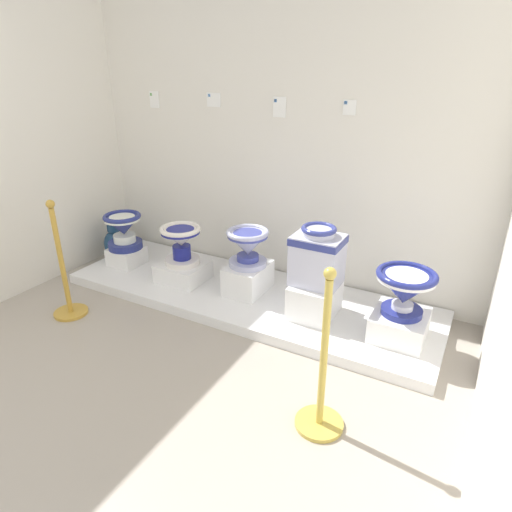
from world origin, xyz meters
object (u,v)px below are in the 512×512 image
Objects in this scene: antique_toilet_rightmost at (317,255)px; antique_toilet_broad_patterned at (405,288)px; plinth_block_rightmost at (315,299)px; antique_toilet_slender_white at (248,244)px; info_placard_fourth at (349,107)px; antique_toilet_leftmost at (123,228)px; plinth_block_slender_white at (248,278)px; info_placard_first at (154,99)px; decorative_vase_corner at (115,242)px; plinth_block_leftmost at (127,256)px; stanchion_post_near_right at (322,386)px; plinth_block_tall_cobalt at (183,271)px; plinth_block_broad_patterned at (399,325)px; antique_toilet_tall_cobalt at (181,240)px; info_placard_third at (279,107)px; info_placard_second at (214,100)px; stanchion_post_near_left at (66,284)px.

antique_toilet_rightmost is 1.11× the size of antique_toilet_broad_patterned.
plinth_block_rightmost is 0.68m from antique_toilet_broad_patterned.
info_placard_fourth is (0.60, 0.48, 1.04)m from antique_toilet_slender_white.
antique_toilet_leftmost is 1.31m from plinth_block_slender_white.
info_placard_first reaches higher than info_placard_fourth.
decorative_vase_corner is (-0.33, -0.39, -1.35)m from info_placard_first.
plinth_block_leftmost is 0.83× the size of antique_toilet_leftmost.
stanchion_post_near_right is (2.34, -0.98, 0.10)m from plinth_block_leftmost.
antique_toilet_broad_patterned is 0.42× the size of stanchion_post_near_right.
plinth_block_leftmost is 0.73× the size of plinth_block_tall_cobalt.
antique_toilet_tall_cobalt is at bearing -179.99° from plinth_block_broad_patterned.
info_placard_third is at bearing 0.00° from info_placard_first.
antique_toilet_tall_cobalt is 1.26m from plinth_block_rightmost.
info_placard_third is at bearing 155.05° from plinth_block_broad_patterned.
antique_toilet_tall_cobalt is at bearing -137.71° from info_placard_third.
info_placard_fourth is (-0.03, 0.57, 1.33)m from plinth_block_rightmost.
plinth_block_tall_cobalt is at bearing -1.23° from antique_toilet_leftmost.
antique_toilet_broad_patterned is at bearing -17.12° from info_placard_second.
antique_toilet_leftmost and antique_toilet_tall_cobalt have the same top height.
stanchion_post_near_right is (-0.21, -0.97, 0.09)m from plinth_block_broad_patterned.
antique_toilet_leftmost is 1.79m from info_placard_third.
plinth_block_tall_cobalt is 0.30m from antique_toilet_tall_cobalt.
plinth_block_rightmost is 2.52× the size of info_placard_third.
plinth_block_rightmost is (1.24, 0.01, 0.05)m from plinth_block_tall_cobalt.
decorative_vase_corner is 0.44× the size of stanchion_post_near_left.
plinth_block_leftmost is 2.59× the size of info_placard_fourth.
antique_toilet_slender_white is 1.63m from decorative_vase_corner.
antique_toilet_slender_white is at bearing 3.41° from plinth_block_leftmost.
plinth_block_leftmost is at bearing -140.48° from info_placard_second.
stanchion_post_near_right is (1.05, -1.06, -0.24)m from antique_toilet_slender_white.
plinth_block_tall_cobalt is at bearing -1.23° from plinth_block_leftmost.
decorative_vase_corner is (-1.60, 0.09, -0.32)m from antique_toilet_slender_white.
info_placard_fourth reaches higher than decorative_vase_corner.
info_placard_first is 0.66m from info_placard_second.
antique_toilet_broad_patterned is 1.39m from info_placard_fourth.
plinth_block_slender_white is at bearing -141.26° from info_placard_fourth.
stanchion_post_near_left reaches higher than antique_toilet_leftmost.
plinth_block_leftmost is at bearing -176.59° from antique_toilet_slender_white.
antique_toilet_tall_cobalt is 1.24m from antique_toilet_rightmost.
info_placard_first reaches higher than info_placard_third.
plinth_block_broad_patterned is at bearing -0.32° from plinth_block_leftmost.
plinth_block_broad_patterned is at bearing -3.63° from decorative_vase_corner.
info_placard_third is (0.63, 0.58, 1.36)m from plinth_block_tall_cobalt.
antique_toilet_broad_patterned is 0.96× the size of decorative_vase_corner.
plinth_block_slender_white is 1.29m from antique_toilet_broad_patterned.
info_placard_second is (0.68, 0.56, 1.40)m from plinth_block_leftmost.
stanchion_post_near_right reaches higher than plinth_block_leftmost.
stanchion_post_near_right is at bearing -102.29° from plinth_block_broad_patterned.
antique_toilet_leftmost is at bearing -28.01° from decorative_vase_corner.
stanchion_post_near_left is (-1.76, -0.80, -0.30)m from antique_toilet_rightmost.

